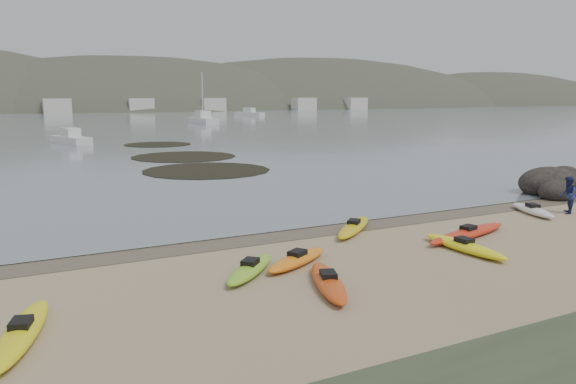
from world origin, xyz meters
TOP-DOWN VIEW (x-y plane):
  - ground at (0.00, 0.00)m, footprint 600.00×600.00m
  - wet_sand at (0.00, -0.30)m, footprint 60.00×60.00m
  - water at (0.00, 300.00)m, footprint 1200.00×1200.00m
  - kayaks at (0.72, -4.14)m, footprint 21.92×8.17m
  - person_east at (12.24, -2.78)m, footprint 1.00×0.99m
  - rock_cluster at (16.51, 0.78)m, footprint 5.18×3.79m
  - kelp_mats at (3.79, 25.97)m, footprint 9.80×28.92m
  - moored_boats at (-2.63, 83.86)m, footprint 96.09×67.68m
  - far_hills at (39.38, 193.97)m, footprint 550.00×135.00m
  - far_town at (6.00, 145.00)m, footprint 199.00×5.00m

SIDE VIEW (x-z plane):
  - far_hills at x=39.38m, z-range -55.93..24.07m
  - ground at x=0.00m, z-range 0.00..0.00m
  - wet_sand at x=0.00m, z-range 0.00..0.00m
  - water at x=0.00m, z-range 0.01..0.01m
  - kelp_mats at x=3.79m, z-range 0.01..0.05m
  - kayaks at x=0.72m, z-range 0.00..0.34m
  - rock_cluster at x=16.51m, z-range -0.62..1.08m
  - moored_boats at x=-2.63m, z-range -0.07..1.20m
  - person_east at x=12.24m, z-range 0.00..1.63m
  - far_town at x=6.00m, z-range 0.00..4.00m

